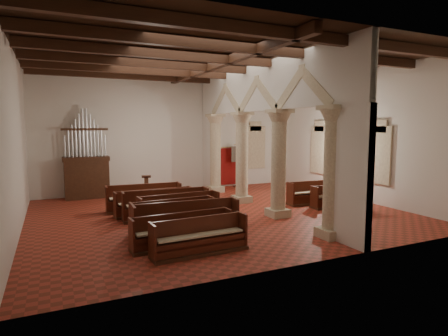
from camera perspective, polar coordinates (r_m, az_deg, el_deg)
floor at (r=15.05m, az=-0.76°, el=-6.85°), size 14.00×14.00×0.00m
ceiling at (r=14.87m, az=-0.80°, el=16.27°), size 14.00×14.00×0.00m
wall_back at (r=20.29m, az=-7.71°, el=5.07°), size 14.00×0.02×6.00m
wall_front at (r=9.50m, az=14.14°, el=3.51°), size 14.00×0.02×6.00m
wall_left at (r=13.43m, az=-29.27°, el=3.67°), size 0.02×12.00×6.00m
wall_right at (r=18.64m, az=19.36°, el=4.66°), size 0.02×12.00×6.00m
ceiling_beams at (r=14.84m, az=-0.79°, el=15.59°), size 13.80×11.80×0.30m
arcade at (r=15.47m, az=5.36°, el=6.79°), size 0.90×11.90×6.00m
window_right_a at (r=17.61m, az=22.61°, el=1.84°), size 0.03×1.00×2.20m
window_right_b at (r=20.53m, az=14.38°, el=2.71°), size 0.03×1.00×2.20m
window_back at (r=22.29m, az=4.73°, el=3.16°), size 1.00×0.03×2.20m
pipe_organ at (r=19.05m, az=-20.23°, el=-0.26°), size 2.10×0.85×4.40m
lectern at (r=18.70m, az=-11.72°, el=-2.95°), size 0.51×0.53×1.10m
dossal_curtain at (r=21.62m, az=1.32°, el=0.33°), size 1.80×0.07×2.17m
processional_banner at (r=21.28m, az=1.85°, el=-0.72°), size 0.57×0.73×2.50m
hymnal_box_a at (r=11.06m, az=0.71°, el=-10.44°), size 0.36×0.33×0.29m
hymnal_box_b at (r=13.25m, az=2.86°, el=-7.64°), size 0.33×0.29×0.27m
hymnal_box_c at (r=14.58m, az=-1.61°, el=-6.17°), size 0.43×0.39×0.35m
tube_heater_a at (r=10.11m, az=-7.18°, el=-12.63°), size 1.08×0.25×0.11m
tube_heater_b at (r=10.94m, az=-2.02°, el=-11.09°), size 0.96×0.37×0.10m
nave_pew_0 at (r=10.35m, az=-3.70°, el=-11.18°), size 2.73×0.80×0.98m
nave_pew_1 at (r=11.03m, az=-6.31°, el=-10.16°), size 3.02×0.78×0.96m
nave_pew_2 at (r=11.79m, az=-5.69°, el=-8.76°), size 3.32×0.93×1.13m
nave_pew_3 at (r=12.58m, az=-7.70°, el=-7.94°), size 2.82×0.83×1.04m
nave_pew_4 at (r=13.38m, az=-6.79°, el=-7.01°), size 2.94×0.90×1.08m
nave_pew_5 at (r=14.25m, az=-8.80°, el=-6.20°), size 3.23×0.92×1.09m
nave_pew_6 at (r=14.99m, az=-10.51°, el=-5.74°), size 3.10×0.77×0.99m
nave_pew_7 at (r=15.73m, az=-12.06°, el=-5.08°), size 3.04×0.90×1.09m
aisle_pew_0 at (r=15.96m, az=18.59°, el=-5.25°), size 1.85×0.63×0.95m
aisle_pew_1 at (r=16.66m, az=16.19°, el=-4.70°), size 1.94×0.73×0.95m
aisle_pew_2 at (r=17.07m, az=12.90°, el=-4.26°), size 2.07×0.78×1.01m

